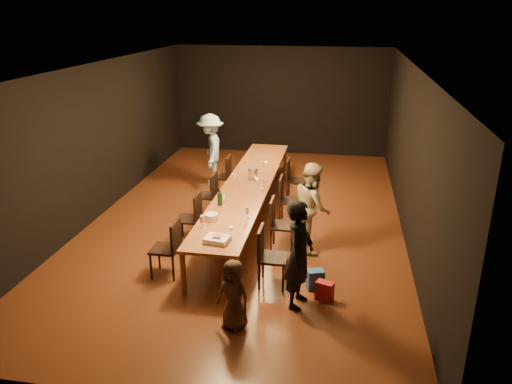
% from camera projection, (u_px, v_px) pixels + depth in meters
% --- Properties ---
extents(ground, '(10.00, 10.00, 0.00)m').
position_uv_depth(ground, '(248.00, 219.00, 10.00)').
color(ground, '#4A2312').
rests_on(ground, ground).
extents(room_shell, '(6.04, 10.04, 3.02)m').
position_uv_depth(room_shell, '(247.00, 117.00, 9.28)').
color(room_shell, black).
rests_on(room_shell, ground).
extents(table, '(0.90, 6.00, 0.75)m').
position_uv_depth(table, '(248.00, 186.00, 9.76)').
color(table, '#94552B').
rests_on(table, ground).
extents(chair_right_0, '(0.42, 0.42, 0.93)m').
position_uv_depth(chair_right_0, '(273.00, 257.00, 7.48)').
color(chair_right_0, black).
rests_on(chair_right_0, ground).
extents(chair_right_1, '(0.42, 0.42, 0.93)m').
position_uv_depth(chair_right_1, '(283.00, 225.00, 8.59)').
color(chair_right_1, black).
rests_on(chair_right_1, ground).
extents(chair_right_2, '(0.42, 0.42, 0.93)m').
position_uv_depth(chair_right_2, '(290.00, 200.00, 9.70)').
color(chair_right_2, black).
rests_on(chair_right_2, ground).
extents(chair_right_3, '(0.42, 0.42, 0.93)m').
position_uv_depth(chair_right_3, '(296.00, 180.00, 10.81)').
color(chair_right_3, black).
rests_on(chair_right_3, ground).
extents(chair_left_0, '(0.42, 0.42, 0.93)m').
position_uv_depth(chair_left_0, '(165.00, 248.00, 7.76)').
color(chair_left_0, black).
rests_on(chair_left_0, ground).
extents(chair_left_1, '(0.42, 0.42, 0.93)m').
position_uv_depth(chair_left_1, '(188.00, 218.00, 8.87)').
color(chair_left_1, black).
rests_on(chair_left_1, ground).
extents(chair_left_2, '(0.42, 0.42, 0.93)m').
position_uv_depth(chair_left_2, '(206.00, 195.00, 9.98)').
color(chair_left_2, black).
rests_on(chair_left_2, ground).
extents(chair_left_3, '(0.42, 0.42, 0.93)m').
position_uv_depth(chair_left_3, '(220.00, 176.00, 11.08)').
color(chair_left_3, black).
rests_on(chair_left_3, ground).
extents(woman_birthday, '(0.47, 0.63, 1.58)m').
position_uv_depth(woman_birthday, '(299.00, 254.00, 6.87)').
color(woman_birthday, black).
rests_on(woman_birthday, ground).
extents(woman_tan, '(0.75, 0.87, 1.56)m').
position_uv_depth(woman_tan, '(312.00, 206.00, 8.55)').
color(woman_tan, beige).
rests_on(woman_tan, ground).
extents(man_blue, '(0.91, 1.22, 1.68)m').
position_uv_depth(man_blue, '(211.00, 149.00, 11.75)').
color(man_blue, '#97C6E9').
rests_on(man_blue, ground).
extents(child, '(0.56, 0.48, 0.98)m').
position_uv_depth(child, '(234.00, 295.00, 6.46)').
color(child, '#432B25').
rests_on(child, ground).
extents(gift_bag_red, '(0.28, 0.21, 0.29)m').
position_uv_depth(gift_bag_red, '(325.00, 291.00, 7.18)').
color(gift_bag_red, '#B41B28').
rests_on(gift_bag_red, ground).
extents(gift_bag_blue, '(0.29, 0.24, 0.31)m').
position_uv_depth(gift_bag_blue, '(315.00, 279.00, 7.48)').
color(gift_bag_blue, '#265BA6').
rests_on(gift_bag_blue, ground).
extents(birthday_cake, '(0.39, 0.33, 0.08)m').
position_uv_depth(birthday_cake, '(217.00, 239.00, 7.31)').
color(birthday_cake, white).
rests_on(birthday_cake, table).
extents(plate_stack, '(0.24, 0.24, 0.12)m').
position_uv_depth(plate_stack, '(211.00, 217.00, 8.02)').
color(plate_stack, white).
rests_on(plate_stack, table).
extents(champagne_bottle, '(0.10, 0.10, 0.34)m').
position_uv_depth(champagne_bottle, '(220.00, 196.00, 8.62)').
color(champagne_bottle, black).
rests_on(champagne_bottle, table).
extents(ice_bucket, '(0.23, 0.23, 0.21)m').
position_uv_depth(ice_bucket, '(253.00, 173.00, 10.02)').
color(ice_bucket, silver).
rests_on(ice_bucket, table).
extents(wineglass_0, '(0.06, 0.06, 0.21)m').
position_uv_depth(wineglass_0, '(202.00, 222.00, 7.75)').
color(wineglass_0, beige).
rests_on(wineglass_0, table).
extents(wineglass_1, '(0.06, 0.06, 0.21)m').
position_uv_depth(wineglass_1, '(247.00, 213.00, 8.08)').
color(wineglass_1, beige).
rests_on(wineglass_1, table).
extents(wineglass_2, '(0.06, 0.06, 0.21)m').
position_uv_depth(wineglass_2, '(224.00, 200.00, 8.62)').
color(wineglass_2, silver).
rests_on(wineglass_2, table).
extents(wineglass_3, '(0.06, 0.06, 0.21)m').
position_uv_depth(wineglass_3, '(263.00, 184.00, 9.43)').
color(wineglass_3, beige).
rests_on(wineglass_3, table).
extents(wineglass_4, '(0.06, 0.06, 0.21)m').
position_uv_depth(wineglass_4, '(235.00, 179.00, 9.70)').
color(wineglass_4, silver).
rests_on(wineglass_4, table).
extents(wineglass_5, '(0.06, 0.06, 0.21)m').
position_uv_depth(wineglass_5, '(262.00, 166.00, 10.45)').
color(wineglass_5, silver).
rests_on(wineglass_5, table).
extents(tealight_near, '(0.05, 0.05, 0.03)m').
position_uv_depth(tealight_near, '(231.00, 228.00, 7.75)').
color(tealight_near, '#B2B7B2').
rests_on(tealight_near, table).
extents(tealight_mid, '(0.05, 0.05, 0.03)m').
position_uv_depth(tealight_mid, '(257.00, 180.00, 9.91)').
color(tealight_mid, '#B2B7B2').
rests_on(tealight_mid, table).
extents(tealight_far, '(0.05, 0.05, 0.03)m').
position_uv_depth(tealight_far, '(266.00, 163.00, 11.00)').
color(tealight_far, '#B2B7B2').
rests_on(tealight_far, table).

